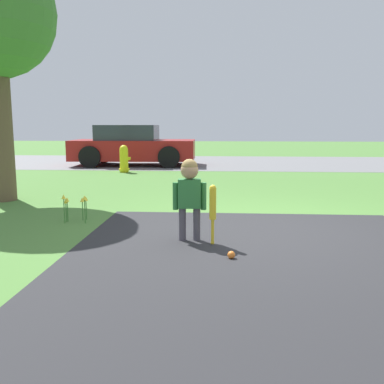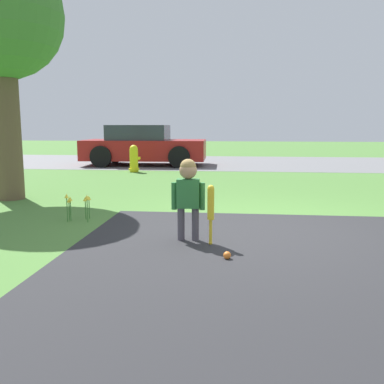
{
  "view_description": "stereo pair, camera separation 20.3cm",
  "coord_description": "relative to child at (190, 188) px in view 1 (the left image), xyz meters",
  "views": [
    {
      "loc": [
        -0.5,
        -5.33,
        1.31
      ],
      "look_at": [
        -0.87,
        -0.17,
        0.5
      ],
      "focal_mm": 40.0,
      "sensor_mm": 36.0,
      "label": 1
    },
    {
      "loc": [
        -0.3,
        -5.31,
        1.31
      ],
      "look_at": [
        -0.87,
        -0.17,
        0.5
      ],
      "focal_mm": 40.0,
      "sensor_mm": 36.0,
      "label": 2
    }
  ],
  "objects": [
    {
      "name": "baseball_bat",
      "position": [
        0.27,
        -0.15,
        -0.18
      ],
      "size": [
        0.08,
        0.08,
        0.67
      ],
      "color": "yellow",
      "rests_on": "ground"
    },
    {
      "name": "ground_plane",
      "position": [
        0.87,
        0.57,
        -0.61
      ],
      "size": [
        60.0,
        60.0,
        0.0
      ],
      "primitive_type": "plane",
      "color": "#477533"
    },
    {
      "name": "sports_ball",
      "position": [
        0.47,
        -0.65,
        -0.57
      ],
      "size": [
        0.08,
        0.08,
        0.08
      ],
      "color": "orange",
      "rests_on": "ground"
    },
    {
      "name": "flower_bed",
      "position": [
        -1.64,
        0.86,
        -0.32
      ],
      "size": [
        0.35,
        0.3,
        0.39
      ],
      "color": "#38702D",
      "rests_on": "ground"
    },
    {
      "name": "driveway_strip",
      "position": [
        0.75,
        -1.93,
        -0.61
      ],
      "size": [
        3.97,
        7.0,
        0.01
      ],
      "color": "#262628",
      "rests_on": "ground"
    },
    {
      "name": "street_strip",
      "position": [
        0.87,
        10.47,
        -0.61
      ],
      "size": [
        40.0,
        6.0,
        0.01
      ],
      "color": "slate",
      "rests_on": "ground"
    },
    {
      "name": "child",
      "position": [
        0.0,
        0.0,
        0.0
      ],
      "size": [
        0.38,
        0.2,
        0.94
      ],
      "rotation": [
        0.0,
        0.0,
        0.04
      ],
      "color": "#4C4751",
      "rests_on": "ground"
    },
    {
      "name": "fire_hydrant",
      "position": [
        -2.38,
        7.05,
        -0.23
      ],
      "size": [
        0.33,
        0.3,
        0.76
      ],
      "color": "yellow",
      "rests_on": "ground"
    },
    {
      "name": "parked_car",
      "position": [
        -2.58,
        9.16,
        0.02
      ],
      "size": [
        4.03,
        2.08,
        1.32
      ],
      "rotation": [
        0.0,
        0.0,
        0.04
      ],
      "color": "maroon",
      "rests_on": "ground"
    }
  ]
}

